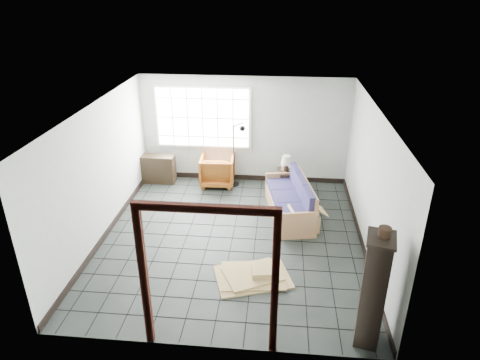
# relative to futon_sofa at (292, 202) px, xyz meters

# --- Properties ---
(ground) EXTENTS (5.50, 5.50, 0.00)m
(ground) POSITION_rel_futon_sofa_xyz_m (-1.16, -1.03, -0.31)
(ground) COLOR black
(ground) RESTS_ON ground
(room_shell) EXTENTS (5.02, 5.52, 2.61)m
(room_shell) POSITION_rel_futon_sofa_xyz_m (-1.16, -1.00, 1.37)
(room_shell) COLOR #A7ACA5
(room_shell) RESTS_ON ground
(window_panel) EXTENTS (2.32, 0.08, 1.52)m
(window_panel) POSITION_rel_futon_sofa_xyz_m (-2.16, 1.67, 1.29)
(window_panel) COLOR silver
(window_panel) RESTS_ON ground
(doorway_trim) EXTENTS (1.80, 0.08, 2.20)m
(doorway_trim) POSITION_rel_futon_sofa_xyz_m (-1.16, -3.73, 1.07)
(doorway_trim) COLOR #35110C
(doorway_trim) RESTS_ON ground
(futon_sofa) EXTENTS (1.08, 2.02, 0.85)m
(futon_sofa) POSITION_rel_futon_sofa_xyz_m (0.00, 0.00, 0.00)
(futon_sofa) COLOR #9F6647
(futon_sofa) RESTS_ON ground
(armchair) EXTENTS (0.82, 0.77, 0.82)m
(armchair) POSITION_rel_futon_sofa_xyz_m (-1.79, 1.37, 0.10)
(armchair) COLOR brown
(armchair) RESTS_ON ground
(side_table) EXTENTS (0.58, 0.58, 0.55)m
(side_table) POSITION_rel_futon_sofa_xyz_m (-0.07, 1.11, 0.14)
(side_table) COLOR black
(side_table) RESTS_ON ground
(table_lamp) EXTENTS (0.34, 0.34, 0.40)m
(table_lamp) POSITION_rel_futon_sofa_xyz_m (-0.14, 1.04, 0.52)
(table_lamp) COLOR black
(table_lamp) RESTS_ON side_table
(projector) EXTENTS (0.30, 0.25, 0.09)m
(projector) POSITION_rel_futon_sofa_xyz_m (-0.11, 1.19, 0.29)
(projector) COLOR silver
(projector) RESTS_ON side_table
(floor_lamp) EXTENTS (0.44, 0.36, 1.64)m
(floor_lamp) POSITION_rel_futon_sofa_xyz_m (-1.29, 1.31, 0.57)
(floor_lamp) COLOR black
(floor_lamp) RESTS_ON ground
(console_shelf) EXTENTS (0.90, 0.36, 0.70)m
(console_shelf) POSITION_rel_futon_sofa_xyz_m (-3.31, 1.37, 0.04)
(console_shelf) COLOR black
(console_shelf) RESTS_ON ground
(tall_shelf) EXTENTS (0.45, 0.53, 1.69)m
(tall_shelf) POSITION_rel_futon_sofa_xyz_m (0.99, -3.43, 0.55)
(tall_shelf) COLOR black
(tall_shelf) RESTS_ON ground
(pot) EXTENTS (0.22, 0.22, 0.12)m
(pot) POSITION_rel_futon_sofa_xyz_m (1.02, -3.40, 1.44)
(pot) COLOR black
(pot) RESTS_ON tall_shelf
(open_box) EXTENTS (0.97, 0.66, 0.50)m
(open_box) POSITION_rel_futon_sofa_xyz_m (0.22, -0.57, -0.12)
(open_box) COLOR #A1804D
(open_box) RESTS_ON ground
(cardboard_pile) EXTENTS (1.43, 1.20, 0.18)m
(cardboard_pile) POSITION_rel_futon_sofa_xyz_m (-0.66, -2.21, -0.26)
(cardboard_pile) COLOR #A1804D
(cardboard_pile) RESTS_ON ground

